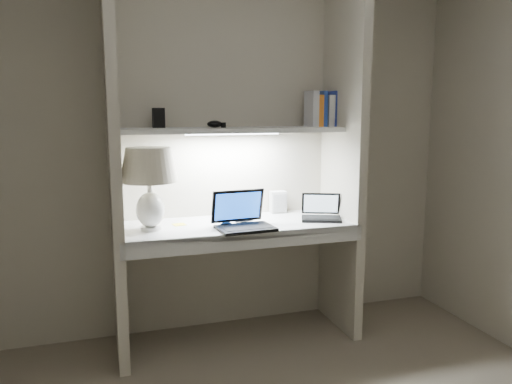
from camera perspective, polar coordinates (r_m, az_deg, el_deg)
name	(u,v)px	position (r m, az deg, el deg)	size (l,w,h in m)	color
back_wall	(226,144)	(3.35, -3.49, 5.49)	(3.20, 0.01, 2.50)	#BEB7A3
alcove_panel_left	(114,150)	(2.97, -15.97, 4.67)	(0.06, 0.55, 2.50)	#BEB7A3
alcove_panel_right	(343,144)	(3.35, 9.96, 5.37)	(0.06, 0.55, 2.50)	#BEB7A3
desk	(237,226)	(3.16, -2.17, -3.92)	(1.40, 0.55, 0.04)	white
desk_apron	(249,241)	(2.92, -0.80, -5.60)	(1.46, 0.03, 0.10)	silver
shelf	(233,130)	(3.17, -2.70, 7.10)	(1.40, 0.36, 0.03)	silver
strip_light	(233,133)	(3.17, -2.70, 6.70)	(0.60, 0.04, 0.01)	white
table_lamp	(149,175)	(2.97, -12.13, 1.95)	(0.34, 0.34, 0.49)	white
laptop_main	(243,220)	(3.01, -1.54, -3.17)	(0.35, 0.31, 0.22)	black
laptop_netbook	(321,213)	(3.29, 7.46, -2.41)	(0.32, 0.30, 0.16)	black
speaker	(278,202)	(3.45, 2.53, -1.15)	(0.11, 0.08, 0.15)	silver
mouse	(226,225)	(3.04, -3.47, -3.77)	(0.09, 0.05, 0.03)	black
cable_coil	(245,219)	(3.23, -1.28, -3.13)	(0.11, 0.11, 0.01)	black
sticky_note	(179,224)	(3.14, -8.77, -3.69)	(0.08, 0.08, 0.00)	yellow
book_row	(323,110)	(3.41, 7.70, 9.29)	(0.22, 0.16, 0.23)	silver
shelf_box	(159,118)	(3.17, -11.07, 8.31)	(0.07, 0.05, 0.12)	black
shelf_gadget	(215,124)	(3.13, -4.75, 7.75)	(0.10, 0.07, 0.04)	black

